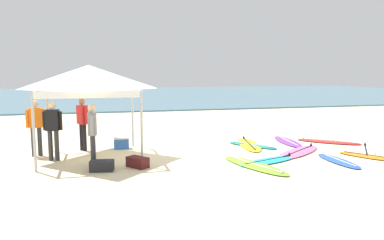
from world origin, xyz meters
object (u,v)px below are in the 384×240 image
at_px(person_black, 53,127).
at_px(cooler_box, 121,143).
at_px(surfboard_yellow, 249,144).
at_px(surfboard_red, 328,142).
at_px(surfboard_cyan, 269,161).
at_px(gear_bag_by_pole, 102,166).
at_px(surfboard_lime, 255,165).
at_px(surfboard_purple, 287,141).
at_px(person_grey, 92,131).
at_px(canopy_tent, 89,77).
at_px(surfboard_pink, 298,152).
at_px(surfboard_teal, 252,145).
at_px(surfboard_white, 366,151).
at_px(surfboard_blue, 338,160).
at_px(person_red, 82,121).
at_px(person_orange, 36,124).
at_px(gear_bag_near_tent, 138,162).
at_px(surfboard_orange, 372,157).

height_order(person_black, cooler_box, person_black).
bearing_deg(surfboard_yellow, surfboard_red, -4.10).
xyz_separation_m(surfboard_cyan, gear_bag_by_pole, (-4.62, 0.17, 0.10)).
bearing_deg(surfboard_lime, surfboard_yellow, 70.02).
bearing_deg(surfboard_lime, gear_bag_by_pole, 172.21).
relative_size(surfboard_purple, gear_bag_by_pole, 3.77).
bearing_deg(person_grey, canopy_tent, 93.25).
relative_size(surfboard_pink, surfboard_red, 1.18).
bearing_deg(surfboard_cyan, surfboard_teal, 78.63).
xyz_separation_m(surfboard_pink, surfboard_red, (1.98, 1.31, 0.00)).
bearing_deg(cooler_box, surfboard_white, -18.07).
height_order(surfboard_blue, person_red, person_red).
height_order(surfboard_cyan, surfboard_blue, same).
xyz_separation_m(surfboard_purple, person_orange, (-8.50, -0.13, 0.95)).
bearing_deg(person_grey, surfboard_purple, 15.48).
bearing_deg(gear_bag_by_pole, person_grey, 113.89).
relative_size(canopy_tent, person_black, 1.67).
bearing_deg(surfboard_teal, surfboard_pink, -54.68).
distance_m(surfboard_white, surfboard_cyan, 3.64).
height_order(surfboard_yellow, surfboard_white, same).
bearing_deg(gear_bag_near_tent, canopy_tent, 128.07).
bearing_deg(surfboard_pink, surfboard_purple, 71.90).
xyz_separation_m(surfboard_teal, surfboard_lime, (-1.05, -2.60, -0.00)).
distance_m(person_red, gear_bag_by_pole, 2.91).
distance_m(surfboard_yellow, person_red, 5.68).
distance_m(gear_bag_near_tent, cooler_box, 2.61).
bearing_deg(canopy_tent, surfboard_cyan, -20.81).
distance_m(surfboard_pink, surfboard_white, 2.22).
bearing_deg(surfboard_teal, surfboard_white, -29.36).
bearing_deg(canopy_tent, surfboard_white, -9.53).
xyz_separation_m(surfboard_blue, gear_bag_near_tent, (-5.61, 0.79, 0.10)).
height_order(gear_bag_by_pole, cooler_box, cooler_box).
relative_size(surfboard_blue, person_orange, 1.11).
relative_size(person_grey, gear_bag_by_pole, 2.85).
bearing_deg(person_red, surfboard_red, -5.06).
bearing_deg(canopy_tent, gear_bag_near_tent, -51.93).
xyz_separation_m(surfboard_teal, person_red, (-5.63, 0.68, 0.95)).
xyz_separation_m(surfboard_yellow, gear_bag_near_tent, (-4.08, -2.04, 0.10)).
height_order(surfboard_orange, person_black, person_black).
xyz_separation_m(surfboard_cyan, person_grey, (-4.84, 0.65, 0.95)).
distance_m(person_black, gear_bag_by_pole, 2.19).
height_order(surfboard_pink, surfboard_white, same).
distance_m(surfboard_orange, person_red, 9.03).
xyz_separation_m(person_black, cooler_box, (1.99, 1.22, -0.79)).
xyz_separation_m(surfboard_yellow, surfboard_white, (3.22, -1.92, 0.00)).
xyz_separation_m(person_grey, person_red, (-0.34, 2.25, 0.00)).
distance_m(surfboard_white, person_red, 9.18).
bearing_deg(person_orange, gear_bag_by_pole, -49.88).
xyz_separation_m(surfboard_blue, surfboard_orange, (1.29, 0.17, -0.00)).
bearing_deg(surfboard_lime, surfboard_pink, 30.95).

